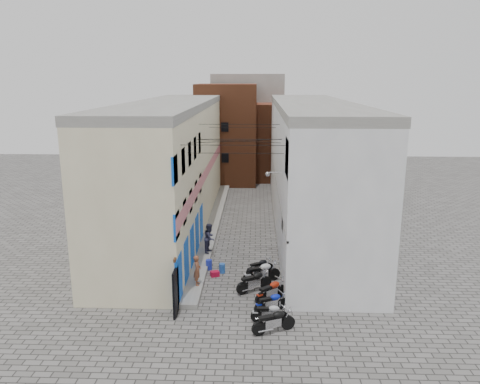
# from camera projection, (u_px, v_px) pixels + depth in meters

# --- Properties ---
(ground) EXTENTS (90.00, 90.00, 0.00)m
(ground) POSITION_uv_depth(u_px,v_px,m) (232.00, 311.00, 21.86)
(ground) COLOR #5B5956
(ground) RESTS_ON ground
(plinth) EXTENTS (0.90, 26.00, 0.25)m
(plinth) POSITION_uv_depth(u_px,v_px,m) (214.00, 223.00, 34.52)
(plinth) COLOR gray
(plinth) RESTS_ON ground
(building_left) EXTENTS (5.10, 27.00, 9.00)m
(building_left) POSITION_uv_depth(u_px,v_px,m) (172.00, 165.00, 33.54)
(building_left) COLOR beige
(building_left) RESTS_ON ground
(building_right) EXTENTS (5.94, 26.00, 9.00)m
(building_right) POSITION_uv_depth(u_px,v_px,m) (311.00, 166.00, 33.22)
(building_right) COLOR silver
(building_right) RESTS_ON ground
(building_far_brick_left) EXTENTS (6.00, 6.00, 10.00)m
(building_far_brick_left) POSITION_uv_depth(u_px,v_px,m) (227.00, 134.00, 47.92)
(building_far_brick_left) COLOR brown
(building_far_brick_left) RESTS_ON ground
(building_far_brick_right) EXTENTS (5.00, 6.00, 8.00)m
(building_far_brick_right) POSITION_uv_depth(u_px,v_px,m) (275.00, 141.00, 49.92)
(building_far_brick_right) COLOR brown
(building_far_brick_right) RESTS_ON ground
(building_far_concrete) EXTENTS (8.00, 5.00, 11.00)m
(building_far_concrete) POSITION_uv_depth(u_px,v_px,m) (248.00, 123.00, 53.55)
(building_far_concrete) COLOR gray
(building_far_concrete) RESTS_ON ground
(far_shopfront) EXTENTS (2.00, 0.30, 2.40)m
(far_shopfront) POSITION_uv_depth(u_px,v_px,m) (246.00, 176.00, 46.03)
(far_shopfront) COLOR black
(far_shopfront) RESTS_ON ground
(overhead_wires) EXTENTS (5.80, 13.02, 1.32)m
(overhead_wires) POSITION_uv_depth(u_px,v_px,m) (238.00, 138.00, 27.58)
(overhead_wires) COLOR black
(overhead_wires) RESTS_ON ground
(motorcycle_a) EXTENTS (2.09, 1.36, 1.16)m
(motorcycle_a) POSITION_uv_depth(u_px,v_px,m) (274.00, 320.00, 19.85)
(motorcycle_a) COLOR black
(motorcycle_a) RESTS_ON ground
(motorcycle_b) EXTENTS (1.74, 0.62, 0.99)m
(motorcycle_b) POSITION_uv_depth(u_px,v_px,m) (270.00, 312.00, 20.69)
(motorcycle_b) COLOR #9E9FA3
(motorcycle_b) RESTS_ON ground
(motorcycle_c) EXTENTS (1.82, 1.23, 1.01)m
(motorcycle_c) POSITION_uv_depth(u_px,v_px,m) (272.00, 301.00, 21.67)
(motorcycle_c) COLOR #0A1CA4
(motorcycle_c) RESTS_ON ground
(motorcycle_d) EXTENTS (1.92, 1.78, 1.15)m
(motorcycle_d) POSITION_uv_depth(u_px,v_px,m) (271.00, 290.00, 22.68)
(motorcycle_d) COLOR #A0200B
(motorcycle_d) RESTS_ON ground
(motorcycle_e) EXTENTS (2.06, 1.64, 1.18)m
(motorcycle_e) POSITION_uv_depth(u_px,v_px,m) (254.00, 280.00, 23.71)
(motorcycle_e) COLOR black
(motorcycle_e) RESTS_ON ground
(motorcycle_f) EXTENTS (2.24, 1.54, 1.25)m
(motorcycle_f) POSITION_uv_depth(u_px,v_px,m) (262.00, 271.00, 24.72)
(motorcycle_f) COLOR silver
(motorcycle_f) RESTS_ON ground
(motorcycle_g) EXTENTS (1.75, 1.37, 1.00)m
(motorcycle_g) POSITION_uv_depth(u_px,v_px,m) (260.00, 266.00, 25.76)
(motorcycle_g) COLOR black
(motorcycle_g) RESTS_ON ground
(person_a) EXTENTS (0.42, 0.60, 1.58)m
(person_a) POSITION_uv_depth(u_px,v_px,m) (197.00, 270.00, 23.86)
(person_a) COLOR brown
(person_a) RESTS_ON plinth
(person_b) EXTENTS (0.87, 1.01, 1.80)m
(person_b) POSITION_uv_depth(u_px,v_px,m) (210.00, 238.00, 28.32)
(person_b) COLOR #2F2F47
(person_b) RESTS_ON plinth
(water_jug_near) EXTENTS (0.40, 0.40, 0.53)m
(water_jug_near) POSITION_uv_depth(u_px,v_px,m) (222.00, 268.00, 26.04)
(water_jug_near) COLOR blue
(water_jug_near) RESTS_ON ground
(water_jug_far) EXTENTS (0.47, 0.47, 0.56)m
(water_jug_far) POSITION_uv_depth(u_px,v_px,m) (209.00, 265.00, 26.50)
(water_jug_far) COLOR #2433B8
(water_jug_far) RESTS_ON ground
(red_crate) EXTENTS (0.55, 0.49, 0.28)m
(red_crate) POSITION_uv_depth(u_px,v_px,m) (215.00, 274.00, 25.61)
(red_crate) COLOR #B00C2E
(red_crate) RESTS_ON ground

